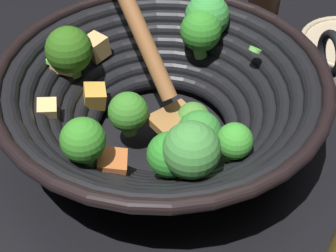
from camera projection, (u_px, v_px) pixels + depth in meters
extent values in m
plane|color=black|center=(162.00, 138.00, 0.59)|extent=(4.00, 4.00, 0.00)
cylinder|color=black|center=(162.00, 135.00, 0.59)|extent=(0.15, 0.15, 0.01)
torus|color=black|center=(162.00, 126.00, 0.57)|extent=(0.20, 0.20, 0.02)
torus|color=black|center=(162.00, 119.00, 0.57)|extent=(0.22, 0.22, 0.02)
torus|color=black|center=(162.00, 112.00, 0.56)|extent=(0.25, 0.25, 0.02)
torus|color=black|center=(162.00, 105.00, 0.55)|extent=(0.27, 0.27, 0.02)
torus|color=black|center=(162.00, 98.00, 0.54)|extent=(0.30, 0.30, 0.02)
torus|color=black|center=(162.00, 90.00, 0.54)|extent=(0.32, 0.32, 0.02)
torus|color=black|center=(162.00, 82.00, 0.53)|extent=(0.35, 0.35, 0.02)
torus|color=black|center=(162.00, 74.00, 0.52)|extent=(0.36, 0.36, 0.01)
torus|color=black|center=(331.00, 54.00, 0.55)|extent=(0.04, 0.05, 0.05)
cylinder|color=#6DAB4D|center=(200.00, 51.00, 0.62)|extent=(0.02, 0.02, 0.02)
sphere|color=#318627|center=(201.00, 31.00, 0.60)|extent=(0.05, 0.05, 0.05)
cylinder|color=#81AF4B|center=(232.00, 157.00, 0.49)|extent=(0.02, 0.02, 0.02)
sphere|color=green|center=(234.00, 141.00, 0.48)|extent=(0.04, 0.04, 0.04)
cylinder|color=#78AC5E|center=(87.00, 161.00, 0.47)|extent=(0.02, 0.02, 0.02)
sphere|color=#378926|center=(83.00, 140.00, 0.45)|extent=(0.04, 0.04, 0.04)
cylinder|color=#6A9B45|center=(129.00, 128.00, 0.55)|extent=(0.02, 0.02, 0.01)
sphere|color=#3A8027|center=(128.00, 112.00, 0.53)|extent=(0.04, 0.04, 0.04)
cylinder|color=#65974E|center=(190.00, 171.00, 0.47)|extent=(0.03, 0.02, 0.02)
sphere|color=#438E3D|center=(191.00, 150.00, 0.45)|extent=(0.05, 0.05, 0.05)
cylinder|color=#569637|center=(206.00, 36.00, 0.63)|extent=(0.03, 0.03, 0.01)
sphere|color=green|center=(207.00, 16.00, 0.61)|extent=(0.06, 0.06, 0.06)
cylinder|color=#6AA94A|center=(170.00, 172.00, 0.48)|extent=(0.02, 0.02, 0.01)
sphere|color=#2C8A29|center=(170.00, 155.00, 0.46)|extent=(0.04, 0.04, 0.04)
cylinder|color=#74C048|center=(198.00, 151.00, 0.55)|extent=(0.02, 0.02, 0.02)
sphere|color=#348732|center=(199.00, 133.00, 0.53)|extent=(0.05, 0.05, 0.05)
cylinder|color=#6CAA4C|center=(72.00, 71.00, 0.58)|extent=(0.03, 0.03, 0.02)
sphere|color=#2F6217|center=(69.00, 50.00, 0.56)|extent=(0.05, 0.05, 0.05)
cylinder|color=#55933F|center=(191.00, 136.00, 0.56)|extent=(0.02, 0.02, 0.01)
sphere|color=#498531|center=(192.00, 121.00, 0.55)|extent=(0.04, 0.04, 0.04)
cube|color=gold|center=(195.00, 156.00, 0.53)|extent=(0.03, 0.03, 0.03)
cube|color=#C26431|center=(111.00, 167.00, 0.48)|extent=(0.04, 0.04, 0.03)
cube|color=#E9B36B|center=(64.00, 59.00, 0.57)|extent=(0.03, 0.03, 0.03)
cube|color=#EBBD73|center=(47.00, 110.00, 0.52)|extent=(0.03, 0.03, 0.03)
cube|color=gold|center=(94.00, 97.00, 0.58)|extent=(0.04, 0.04, 0.03)
cube|color=#E2AF6C|center=(95.00, 47.00, 0.60)|extent=(0.04, 0.04, 0.03)
cylinder|color=#56B247|center=(175.00, 138.00, 0.54)|extent=(0.02, 0.02, 0.01)
cylinder|color=#6BC651|center=(135.00, 124.00, 0.54)|extent=(0.02, 0.02, 0.01)
cylinder|color=#6BC651|center=(255.00, 50.00, 0.56)|extent=(0.02, 0.02, 0.01)
cylinder|color=#6BC651|center=(50.00, 63.00, 0.56)|extent=(0.02, 0.02, 0.01)
cylinder|color=#56B247|center=(89.00, 141.00, 0.50)|extent=(0.02, 0.02, 0.01)
cube|color=#9E6B38|center=(183.00, 127.00, 0.53)|extent=(0.09, 0.08, 0.01)
cylinder|color=black|center=(264.00, 3.00, 0.69)|extent=(0.04, 0.04, 0.13)
cylinder|color=#6BC651|center=(327.00, 55.00, 0.68)|extent=(0.02, 0.02, 0.01)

